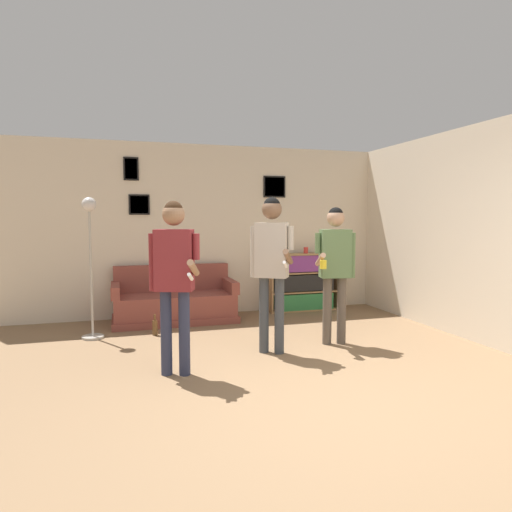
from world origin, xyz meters
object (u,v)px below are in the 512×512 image
(person_player_foreground_left, at_px, (174,269))
(drinking_cup, at_px, (306,250))
(person_player_foreground_center, at_px, (272,257))
(bookshelf, at_px, (303,282))
(couch, at_px, (175,303))
(floor_lamp, at_px, (90,248))
(bottle_on_floor, at_px, (155,327))
(person_watcher_holding_cup, at_px, (335,261))

(person_player_foreground_left, relative_size, drinking_cup, 16.62)
(person_player_foreground_center, bearing_deg, bookshelf, 59.10)
(couch, distance_m, person_player_foreground_center, 2.29)
(floor_lamp, height_order, person_player_foreground_center, floor_lamp)
(couch, bearing_deg, person_player_foreground_left, -96.46)
(couch, distance_m, bookshelf, 2.18)
(floor_lamp, bearing_deg, bottle_on_floor, -5.99)
(person_player_foreground_center, xyz_separation_m, bottle_on_floor, (-1.22, 1.19, -1.00))
(bottle_on_floor, bearing_deg, person_player_foreground_left, -87.20)
(person_watcher_holding_cup, height_order, drinking_cup, person_watcher_holding_cup)
(person_player_foreground_center, bearing_deg, drinking_cup, 58.27)
(floor_lamp, relative_size, bottle_on_floor, 6.44)
(person_player_foreground_left, relative_size, person_watcher_holding_cup, 1.02)
(bookshelf, bearing_deg, drinking_cup, 0.32)
(floor_lamp, bearing_deg, person_watcher_holding_cup, -21.68)
(floor_lamp, distance_m, person_player_foreground_left, 1.90)
(bookshelf, distance_m, drinking_cup, 0.53)
(floor_lamp, bearing_deg, couch, 31.07)
(bookshelf, bearing_deg, person_watcher_holding_cup, -102.00)
(couch, bearing_deg, person_player_foreground_center, -65.84)
(couch, relative_size, person_watcher_holding_cup, 1.08)
(couch, relative_size, drinking_cup, 17.56)
(person_player_foreground_center, distance_m, bottle_on_floor, 1.97)
(bookshelf, bearing_deg, bottle_on_floor, -159.00)
(person_player_foreground_left, distance_m, bottle_on_floor, 1.87)
(person_player_foreground_left, bearing_deg, bottle_on_floor, 92.80)
(person_player_foreground_center, bearing_deg, couch, 114.16)
(floor_lamp, xyz_separation_m, bottle_on_floor, (0.78, -0.08, -1.05))
(floor_lamp, bearing_deg, person_player_foreground_left, -63.20)
(person_player_foreground_left, xyz_separation_m, person_player_foreground_center, (1.14, 0.43, 0.05))
(floor_lamp, bearing_deg, drinking_cup, 14.83)
(bookshelf, height_order, floor_lamp, floor_lamp)
(bookshelf, height_order, bottle_on_floor, bookshelf)
(drinking_cup, bearing_deg, floor_lamp, -165.17)
(drinking_cup, bearing_deg, person_watcher_holding_cup, -103.16)
(drinking_cup, bearing_deg, bookshelf, -179.68)
(floor_lamp, relative_size, person_watcher_holding_cup, 1.08)
(person_player_foreground_left, bearing_deg, person_watcher_holding_cup, 15.67)
(person_watcher_holding_cup, xyz_separation_m, bottle_on_floor, (-2.08, 1.05, -0.92))
(person_player_foreground_left, bearing_deg, bookshelf, 46.70)
(person_player_foreground_left, bearing_deg, person_player_foreground_center, 20.55)
(bookshelf, distance_m, person_player_foreground_left, 3.59)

